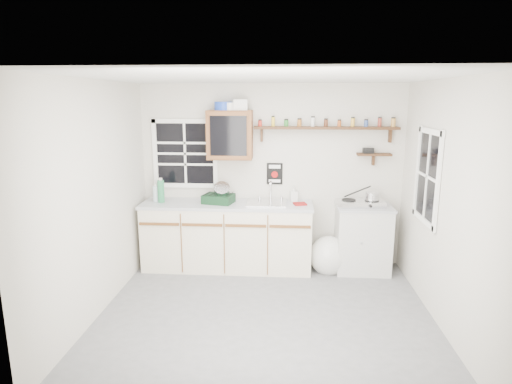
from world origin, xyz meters
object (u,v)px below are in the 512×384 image
(main_cabinet, at_px, (227,235))
(dish_rack, at_px, (220,196))
(upper_cabinet, at_px, (230,135))
(right_cabinet, at_px, (362,238))
(spice_shelf, at_px, (326,127))
(hotplate, at_px, (360,203))

(main_cabinet, distance_m, dish_rack, 0.56)
(upper_cabinet, bearing_deg, dish_rack, -133.45)
(dish_rack, bearing_deg, upper_cabinet, 59.72)
(main_cabinet, relative_size, upper_cabinet, 3.55)
(right_cabinet, xyz_separation_m, spice_shelf, (-0.52, 0.19, 1.47))
(main_cabinet, relative_size, right_cabinet, 2.54)
(upper_cabinet, xyz_separation_m, spice_shelf, (1.28, 0.07, 0.10))
(main_cabinet, distance_m, hotplate, 1.84)
(right_cabinet, bearing_deg, spice_shelf, 160.00)
(right_cabinet, relative_size, dish_rack, 2.04)
(spice_shelf, relative_size, hotplate, 3.00)
(right_cabinet, relative_size, spice_shelf, 0.48)
(main_cabinet, xyz_separation_m, right_cabinet, (1.83, 0.03, -0.01))
(upper_cabinet, bearing_deg, right_cabinet, -3.76)
(main_cabinet, height_order, right_cabinet, main_cabinet)
(right_cabinet, height_order, dish_rack, dish_rack)
(upper_cabinet, relative_size, hotplate, 1.02)
(main_cabinet, bearing_deg, dish_rack, 178.24)
(main_cabinet, height_order, dish_rack, dish_rack)
(hotplate, bearing_deg, dish_rack, 173.10)
(main_cabinet, xyz_separation_m, spice_shelf, (1.32, 0.21, 1.47))
(main_cabinet, distance_m, spice_shelf, 1.98)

